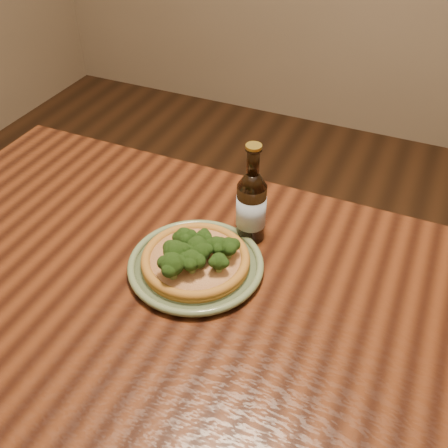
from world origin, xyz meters
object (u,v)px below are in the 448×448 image
at_px(plate, 196,265).
at_px(beer_bottle, 251,205).
at_px(pizza, 195,258).
at_px(table, 254,385).

height_order(plate, beer_bottle, beer_bottle).
bearing_deg(pizza, table, -36.61).
xyz_separation_m(table, beer_bottle, (-0.11, 0.26, 0.17)).
bearing_deg(beer_bottle, pizza, -115.15).
distance_m(table, beer_bottle, 0.33).
relative_size(pizza, beer_bottle, 0.96).
xyz_separation_m(plate, pizza, (0.00, -0.00, 0.02)).
bearing_deg(table, pizza, 143.39).
distance_m(plate, pizza, 0.02).
xyz_separation_m(table, pizza, (-0.17, 0.13, 0.13)).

